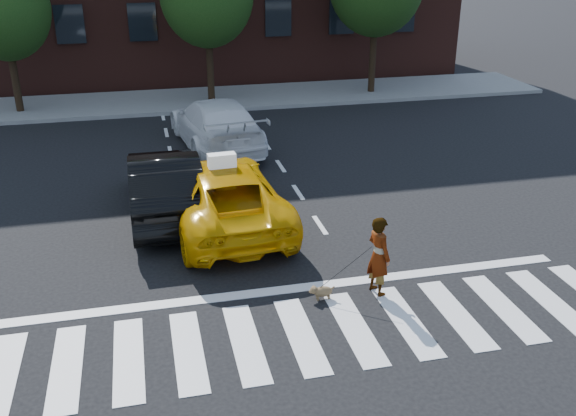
{
  "coord_description": "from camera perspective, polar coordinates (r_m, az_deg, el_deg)",
  "views": [
    {
      "loc": [
        -2.42,
        -9.26,
        6.63
      ],
      "look_at": [
        0.5,
        3.14,
        1.1
      ],
      "focal_mm": 40.0,
      "sensor_mm": 36.0,
      "label": 1
    }
  ],
  "objects": [
    {
      "name": "crosswalk",
      "position": [
        11.64,
        1.18,
        -11.23
      ],
      "size": [
        13.0,
        2.4,
        0.01
      ],
      "primitive_type": "cube",
      "color": "silver",
      "rests_on": "ground"
    },
    {
      "name": "taxi_sign",
      "position": [
        15.07,
        -5.91,
        4.23
      ],
      "size": [
        0.67,
        0.32,
        0.32
      ],
      "primitive_type": "cube",
      "rotation": [
        0.0,
        0.0,
        3.21
      ],
      "color": "white",
      "rests_on": "taxi"
    },
    {
      "name": "woman",
      "position": [
        12.62,
        8.06,
        -4.22
      ],
      "size": [
        0.55,
        0.68,
        1.64
      ],
      "primitive_type": "imported",
      "rotation": [
        0.0,
        0.0,
        1.87
      ],
      "color": "#999999",
      "rests_on": "ground"
    },
    {
      "name": "taxi",
      "position": [
        15.58,
        -5.87,
        1.24
      ],
      "size": [
        2.93,
        5.7,
        1.54
      ],
      "primitive_type": "imported",
      "rotation": [
        0.0,
        0.0,
        3.21
      ],
      "color": "#D79604",
      "rests_on": "ground"
    },
    {
      "name": "sidewalk_far",
      "position": [
        27.66,
        -7.96,
        9.52
      ],
      "size": [
        30.0,
        4.0,
        0.15
      ],
      "primitive_type": "cube",
      "color": "slate",
      "rests_on": "ground"
    },
    {
      "name": "dog",
      "position": [
        12.6,
        2.96,
        -7.41
      ],
      "size": [
        0.52,
        0.21,
        0.3
      ],
      "rotation": [
        0.0,
        0.0,
        -0.04
      ],
      "color": "olive",
      "rests_on": "ground"
    },
    {
      "name": "white_suv",
      "position": [
        21.35,
        -6.41,
        7.49
      ],
      "size": [
        2.92,
        5.82,
        1.62
      ],
      "primitive_type": "imported",
      "rotation": [
        0.0,
        0.0,
        3.26
      ],
      "color": "white",
      "rests_on": "ground"
    },
    {
      "name": "stop_line",
      "position": [
        12.95,
        -0.59,
        -7.31
      ],
      "size": [
        12.0,
        0.3,
        0.01
      ],
      "primitive_type": "cube",
      "color": "silver",
      "rests_on": "ground"
    },
    {
      "name": "black_sedan",
      "position": [
        16.31,
        -10.89,
        2.11
      ],
      "size": [
        1.76,
        4.93,
        1.62
      ],
      "primitive_type": "imported",
      "rotation": [
        0.0,
        0.0,
        3.15
      ],
      "color": "black",
      "rests_on": "ground"
    },
    {
      "name": "ground",
      "position": [
        11.64,
        1.18,
        -11.25
      ],
      "size": [
        120.0,
        120.0,
        0.0
      ],
      "primitive_type": "plane",
      "color": "black",
      "rests_on": "ground"
    }
  ]
}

